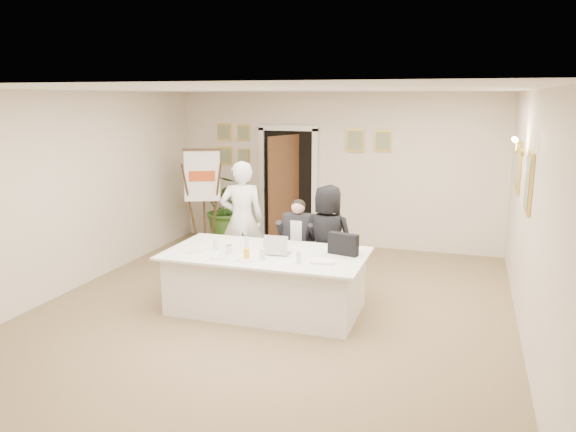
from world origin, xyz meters
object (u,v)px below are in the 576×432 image
(conference_table, at_px, (266,281))
(standing_woman, at_px, (327,239))
(paper_stack, at_px, (323,262))
(oj_glass, at_px, (247,254))
(potted_palm, at_px, (229,207))
(flip_chart, at_px, (203,204))
(laptop_bag, at_px, (343,244))
(standing_man, at_px, (242,220))
(steel_jug, at_px, (229,249))
(seated_man, at_px, (297,243))
(laptop, at_px, (278,243))

(conference_table, distance_m, standing_woman, 1.15)
(paper_stack, xyz_separation_m, oj_glass, (-0.92, -0.14, 0.05))
(potted_palm, relative_size, paper_stack, 4.76)
(flip_chart, relative_size, oj_glass, 13.79)
(laptop_bag, distance_m, oj_glass, 1.21)
(standing_man, distance_m, laptop_bag, 2.04)
(conference_table, xyz_separation_m, steel_jug, (-0.42, -0.19, 0.44))
(laptop_bag, relative_size, steel_jug, 3.54)
(seated_man, height_order, flip_chart, flip_chart)
(flip_chart, xyz_separation_m, oj_glass, (1.97, -2.80, 0.01))
(potted_palm, xyz_separation_m, oj_glass, (1.81, -3.58, 0.20))
(seated_man, distance_m, laptop_bag, 1.21)
(oj_glass, relative_size, steel_jug, 1.18)
(laptop_bag, distance_m, paper_stack, 0.46)
(standing_man, bearing_deg, steel_jug, 83.70)
(laptop, bearing_deg, standing_man, 126.90)
(standing_man, bearing_deg, flip_chart, -66.87)
(conference_table, xyz_separation_m, laptop_bag, (0.96, 0.20, 0.52))
(potted_palm, height_order, laptop, potted_palm)
(seated_man, xyz_separation_m, paper_stack, (0.70, -1.24, 0.14))
(standing_woman, distance_m, laptop_bag, 0.83)
(steel_jug, bearing_deg, laptop, 18.70)
(conference_table, relative_size, oj_glass, 19.54)
(paper_stack, bearing_deg, seated_man, 119.29)
(seated_man, bearing_deg, flip_chart, 137.31)
(steel_jug, bearing_deg, standing_woman, 48.24)
(conference_table, distance_m, standing_man, 1.54)
(laptop, bearing_deg, paper_stack, -21.76)
(flip_chart, bearing_deg, standing_man, -44.51)
(conference_table, height_order, flip_chart, flip_chart)
(conference_table, relative_size, standing_woman, 1.65)
(seated_man, xyz_separation_m, laptop, (0.06, -1.02, 0.26))
(seated_man, distance_m, potted_palm, 3.00)
(flip_chart, distance_m, standing_woman, 3.06)
(laptop, bearing_deg, potted_palm, 120.30)
(standing_man, relative_size, laptop, 5.28)
(laptop_bag, bearing_deg, seated_man, 150.78)
(paper_stack, distance_m, oj_glass, 0.93)
(seated_man, bearing_deg, conference_table, -105.92)
(standing_woman, distance_m, potted_palm, 3.40)
(potted_palm, bearing_deg, laptop, -57.03)
(laptop, bearing_deg, flip_chart, 130.06)
(standing_man, relative_size, paper_stack, 6.60)
(conference_table, bearing_deg, standing_woman, 58.07)
(flip_chart, relative_size, potted_palm, 1.39)
(potted_palm, xyz_separation_m, laptop, (2.09, -3.22, 0.27))
(standing_man, height_order, potted_palm, standing_man)
(potted_palm, bearing_deg, flip_chart, -101.64)
(seated_man, xyz_separation_m, laptop_bag, (0.85, -0.83, 0.26))
(laptop, relative_size, steel_jug, 3.08)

